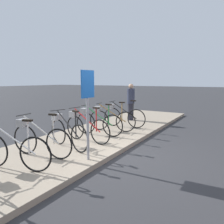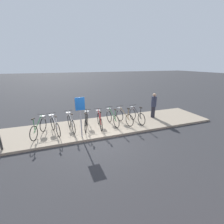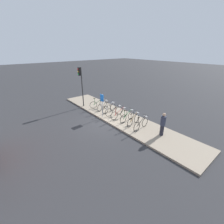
{
  "view_description": "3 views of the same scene",
  "coord_description": "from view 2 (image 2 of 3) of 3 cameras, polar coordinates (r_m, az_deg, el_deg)",
  "views": [
    {
      "loc": [
        -4.6,
        -2.62,
        1.93
      ],
      "look_at": [
        0.67,
        0.52,
        1.02
      ],
      "focal_mm": 35.0,
      "sensor_mm": 36.0,
      "label": 1
    },
    {
      "loc": [
        -1.6,
        -6.44,
        3.6
      ],
      "look_at": [
        1.18,
        1.36,
        0.9
      ],
      "focal_mm": 24.0,
      "sensor_mm": 36.0,
      "label": 2
    },
    {
      "loc": [
        8.89,
        -6.6,
        5.64
      ],
      "look_at": [
        0.68,
        0.17,
        1.07
      ],
      "focal_mm": 24.0,
      "sensor_mm": 36.0,
      "label": 3
    }
  ],
  "objects": [
    {
      "name": "ground_plane",
      "position": [
        7.54,
        -5.06,
        -10.52
      ],
      "size": [
        120.0,
        120.0,
        0.0
      ],
      "primitive_type": "plane",
      "color": "#2D2D30"
    },
    {
      "name": "sidewalk",
      "position": [
        8.76,
        -7.46,
        -5.94
      ],
      "size": [
        14.92,
        2.84,
        0.12
      ],
      "color": "gray",
      "rests_on": "ground_plane"
    },
    {
      "name": "parked_bicycle_0",
      "position": [
        8.39,
        -25.94,
        -4.98
      ],
      "size": [
        0.7,
        1.63,
        1.05
      ],
      "color": "black",
      "rests_on": "sidewalk"
    },
    {
      "name": "parked_bicycle_1",
      "position": [
        8.35,
        -21.07,
        -4.46
      ],
      "size": [
        0.61,
        1.66,
        1.05
      ],
      "color": "black",
      "rests_on": "sidewalk"
    },
    {
      "name": "parked_bicycle_2",
      "position": [
        8.46,
        -15.47,
        -3.57
      ],
      "size": [
        0.46,
        1.71,
        1.05
      ],
      "color": "black",
      "rests_on": "sidewalk"
    },
    {
      "name": "parked_bicycle_3",
      "position": [
        8.44,
        -9.71,
        -3.2
      ],
      "size": [
        0.6,
        1.67,
        1.05
      ],
      "color": "black",
      "rests_on": "sidewalk"
    },
    {
      "name": "parked_bicycle_4",
      "position": [
        8.53,
        -4.82,
        -2.77
      ],
      "size": [
        0.46,
        1.71,
        1.05
      ],
      "color": "black",
      "rests_on": "sidewalk"
    },
    {
      "name": "parked_bicycle_5",
      "position": [
        8.88,
        -0.06,
        -1.85
      ],
      "size": [
        0.46,
        1.71,
        1.05
      ],
      "color": "black",
      "rests_on": "sidewalk"
    },
    {
      "name": "parked_bicycle_6",
      "position": [
        9.08,
        4.42,
        -1.46
      ],
      "size": [
        0.52,
        1.69,
        1.05
      ],
      "color": "black",
      "rests_on": "sidewalk"
    },
    {
      "name": "parked_bicycle_7",
      "position": [
        9.38,
        9.15,
        -1.0
      ],
      "size": [
        0.46,
        1.71,
        1.05
      ],
      "color": "black",
      "rests_on": "sidewalk"
    },
    {
      "name": "pedestrian",
      "position": [
        10.3,
        15.56,
        2.62
      ],
      "size": [
        0.34,
        0.34,
        1.64
      ],
      "color": "#23232D",
      "rests_on": "sidewalk"
    },
    {
      "name": "sign_post",
      "position": [
        7.1,
        -11.96,
        0.42
      ],
      "size": [
        0.44,
        0.07,
        2.02
      ],
      "color": "#99999E",
      "rests_on": "sidewalk"
    }
  ]
}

